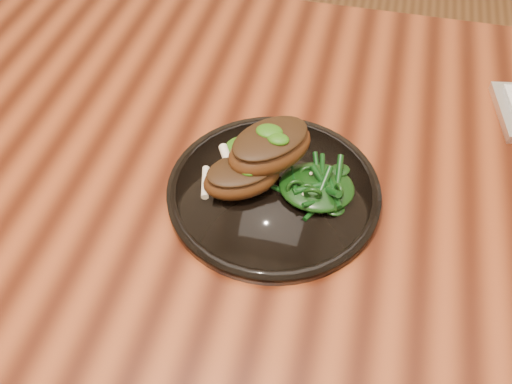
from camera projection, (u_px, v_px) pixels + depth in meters
desk at (297, 197)px, 0.84m from camera, size 1.60×0.80×0.75m
plate at (274, 191)px, 0.72m from camera, size 0.27×0.27×0.02m
lamb_chop_front at (241, 176)px, 0.70m from camera, size 0.12×0.11×0.04m
lamb_chop_back at (269, 147)px, 0.71m from camera, size 0.13×0.14×0.05m
herb_smear at (258, 150)px, 0.76m from camera, size 0.09×0.06×0.01m
greens_heap at (317, 184)px, 0.70m from camera, size 0.09×0.09×0.04m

